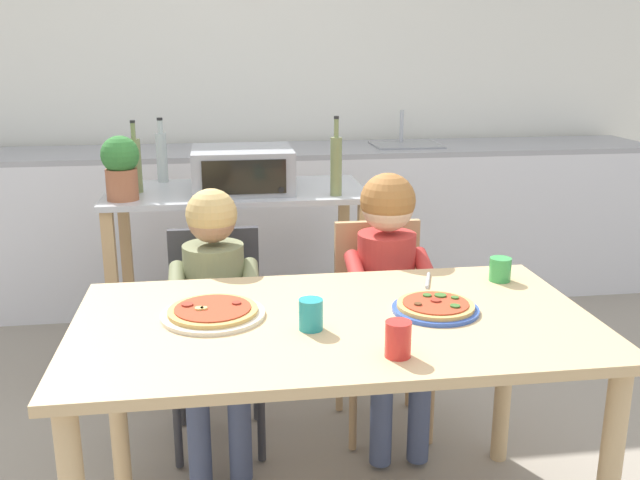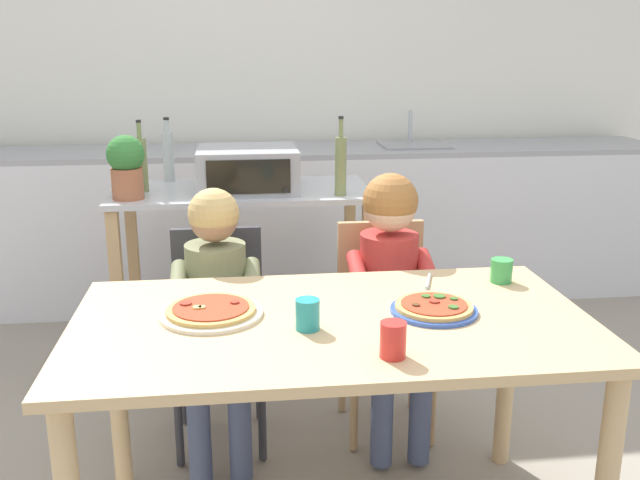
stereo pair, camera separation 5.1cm
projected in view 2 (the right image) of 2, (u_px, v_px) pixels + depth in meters
ground_plane at (301, 384)px, 3.20m from camera, size 10.42×10.42×0.00m
back_wall_tiled at (275, 68)px, 4.39m from camera, size 5.11×0.14×2.70m
kitchen_counter at (281, 223)px, 4.24m from camera, size 4.60×0.60×1.11m
kitchen_island_cart at (244, 248)px, 3.27m from camera, size 1.16×0.58×0.86m
toaster_oven at (248, 169)px, 3.14m from camera, size 0.44×0.40×0.19m
bottle_clear_vinegar at (341, 165)px, 3.02m from camera, size 0.05×0.05×0.34m
bottle_squat_spirits at (168, 155)px, 3.34m from camera, size 0.05×0.05×0.30m
bottle_brown_beer at (141, 163)px, 3.10m from camera, size 0.05×0.05×0.32m
potted_herb_plant at (126, 165)px, 2.95m from camera, size 0.16×0.16×0.27m
dining_table at (332, 349)px, 2.03m from camera, size 1.48×0.82×0.74m
dining_chair_left at (219, 321)px, 2.67m from camera, size 0.36×0.36×0.81m
dining_chair_right at (384, 311)px, 2.77m from camera, size 0.36×0.36×0.81m
child_in_olive_shirt at (216, 293)px, 2.51m from camera, size 0.32×0.42×0.98m
child_in_red_shirt at (392, 273)px, 2.60m from camera, size 0.32×0.42×1.02m
pizza_plate_cream at (211, 311)px, 2.03m from camera, size 0.30×0.30×0.03m
pizza_plate_blue_rimmed at (434, 308)px, 2.05m from camera, size 0.25×0.25×0.03m
drinking_cup_red at (393, 340)px, 1.75m from camera, size 0.07×0.07×0.09m
drinking_cup_teal at (308, 314)px, 1.92m from camera, size 0.07×0.07×0.09m
drinking_cup_green at (501, 271)px, 2.31m from camera, size 0.07×0.07×0.08m
serving_spoon at (428, 281)px, 2.31m from camera, size 0.06×0.14×0.01m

